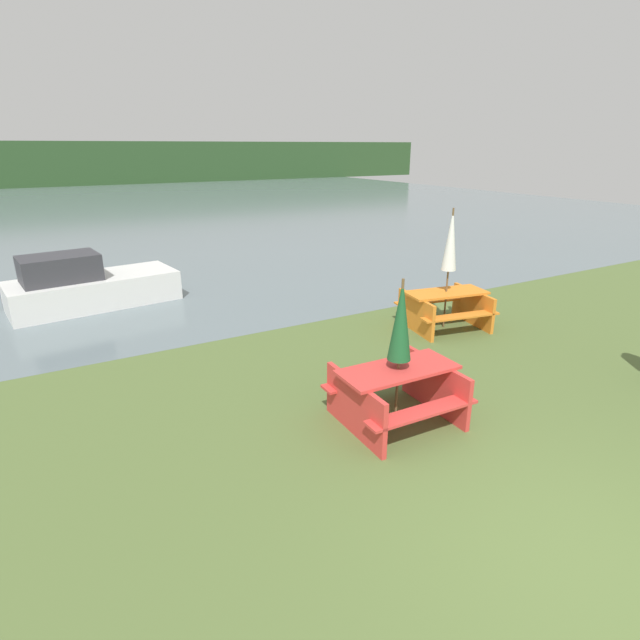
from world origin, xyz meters
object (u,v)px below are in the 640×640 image
picnic_table_red (397,390)px  umbrella_darkgreen (401,321)px  boat (88,286)px  picnic_table_orange (445,306)px  umbrella_white (451,240)px

picnic_table_red → umbrella_darkgreen: umbrella_darkgreen is taller
umbrella_darkgreen → boat: umbrella_darkgreen is taller
picnic_table_orange → umbrella_white: size_ratio=0.76×
picnic_table_orange → umbrella_white: bearing=0.0°
picnic_table_orange → umbrella_darkgreen: size_ratio=0.93×
umbrella_white → umbrella_darkgreen: 4.07m
picnic_table_red → boat: bearing=111.3°
umbrella_white → picnic_table_orange: bearing=0.0°
picnic_table_orange → umbrella_darkgreen: umbrella_darkgreen is taller
boat → umbrella_white: bearing=-47.6°
picnic_table_orange → umbrella_darkgreen: (-3.20, -2.49, 1.00)m
umbrella_darkgreen → boat: size_ratio=0.53×
picnic_table_orange → boat: bearing=139.8°
picnic_table_red → umbrella_darkgreen: (0.00, 0.00, 0.99)m
picnic_table_orange → umbrella_darkgreen: bearing=-142.2°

